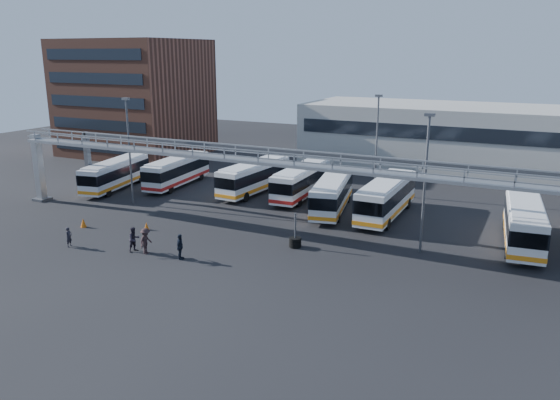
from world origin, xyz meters
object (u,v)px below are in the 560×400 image
at_px(bus_4, 302,180).
at_px(tire_stack, 295,241).
at_px(bus_0, 115,173).
at_px(bus_6, 387,196).
at_px(pedestrian_b, 134,239).
at_px(bus_5, 332,193).
at_px(bus_1, 177,170).
at_px(bus_3, 254,176).
at_px(light_pole_back, 377,139).
at_px(light_pole_left, 129,146).
at_px(cone_left, 83,223).
at_px(cone_right, 146,226).
at_px(bus_8, 524,222).
at_px(light_pole_mid, 425,176).
at_px(pedestrian_a, 69,237).
at_px(pedestrian_d, 180,247).
at_px(pedestrian_c, 146,241).

bearing_deg(bus_4, tire_stack, -70.04).
relative_size(bus_0, bus_6, 0.94).
bearing_deg(pedestrian_b, bus_5, -13.90).
height_order(bus_1, bus_3, bus_3).
xyz_separation_m(light_pole_back, bus_6, (3.26, -7.37, -3.84)).
xyz_separation_m(light_pole_left, bus_1, (-0.57, 7.98, -3.98)).
bearing_deg(tire_stack, pedestrian_b, -149.39).
relative_size(light_pole_left, cone_left, 13.17).
relative_size(bus_1, bus_4, 0.99).
bearing_deg(cone_right, bus_1, 116.89).
bearing_deg(bus_4, bus_6, -18.57).
bearing_deg(bus_0, bus_4, 5.28).
bearing_deg(bus_8, light_pole_mid, -148.85).
bearing_deg(pedestrian_a, bus_6, -55.80).
bearing_deg(bus_1, pedestrian_b, -68.16).
relative_size(bus_0, bus_5, 0.97).
height_order(bus_0, bus_4, bus_4).
bearing_deg(bus_1, bus_3, 0.29).
xyz_separation_m(bus_0, cone_left, (6.84, -11.48, -1.33)).
distance_m(light_pole_back, bus_6, 8.93).
bearing_deg(bus_0, bus_3, 8.99).
xyz_separation_m(light_pole_back, bus_1, (-20.57, -6.02, -3.98)).
height_order(light_pole_mid, pedestrian_a, light_pole_mid).
distance_m(light_pole_back, pedestrian_b, 27.03).
height_order(bus_1, pedestrian_b, bus_1).
relative_size(cone_left, tire_stack, 0.29).
xyz_separation_m(bus_0, tire_stack, (24.90, -7.98, -1.27)).
xyz_separation_m(bus_5, pedestrian_d, (-5.30, -16.20, -0.83)).
xyz_separation_m(bus_3, pedestrian_d, (4.43, -19.01, -0.86)).
bearing_deg(bus_1, bus_5, -11.39).
bearing_deg(cone_right, light_pole_mid, 12.51).
height_order(bus_1, bus_6, bus_6).
bearing_deg(pedestrian_b, light_pole_back, -8.68).
bearing_deg(bus_8, pedestrian_c, -155.66).
bearing_deg(bus_8, bus_1, 167.86).
bearing_deg(tire_stack, bus_1, 148.63).
xyz_separation_m(light_pole_back, cone_left, (-18.80, -21.61, -5.34)).
bearing_deg(bus_0, bus_6, -5.25).
xyz_separation_m(light_pole_left, pedestrian_a, (3.85, -11.61, -4.96)).
bearing_deg(bus_6, bus_3, 170.95).
xyz_separation_m(pedestrian_b, cone_right, (-2.55, 4.42, -0.61)).
bearing_deg(bus_0, bus_5, -5.28).
distance_m(light_pole_left, pedestrian_d, 17.11).
distance_m(bus_4, bus_8, 21.59).
distance_m(pedestrian_d, cone_left, 12.06).
bearing_deg(bus_8, cone_left, -166.56).
xyz_separation_m(bus_3, tire_stack, (10.69, -13.07, -1.35)).
height_order(bus_4, bus_6, bus_6).
distance_m(bus_6, pedestrian_b, 22.11).
bearing_deg(bus_1, cone_left, -89.36).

